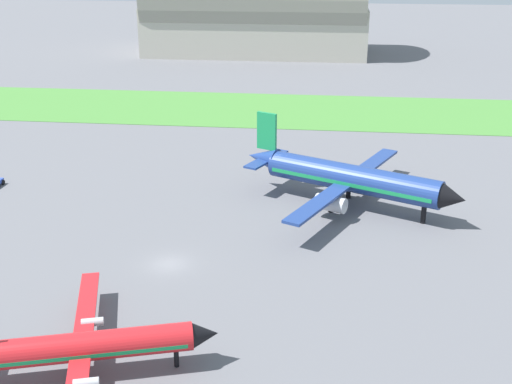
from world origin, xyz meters
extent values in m
plane|color=slate|center=(0.00, 0.00, 0.00)|extent=(600.00, 600.00, 0.00)
cube|color=#478438|center=(0.00, 67.46, 0.04)|extent=(360.00, 28.00, 0.08)
cylinder|color=red|center=(-1.81, -19.28, 2.77)|extent=(16.60, 6.96, 2.31)
cone|color=black|center=(7.05, -16.65, 2.77)|extent=(2.86, 2.83, 2.26)
cube|color=#198C4C|center=(-1.81, -19.28, 2.60)|extent=(15.73, 6.74, 0.32)
cube|color=red|center=(-4.06, -13.32, 2.37)|extent=(5.17, 12.64, 0.23)
cylinder|color=#B7BABF|center=(-2.79, -15.33, 2.37)|extent=(1.98, 1.24, 0.74)
cylinder|color=#B7BABF|center=(-0.47, -23.13, 2.37)|extent=(1.98, 1.24, 0.74)
cylinder|color=black|center=(4.84, -17.30, 0.81)|extent=(0.42, 0.42, 1.62)
cylinder|color=black|center=(-3.57, -17.42, 0.81)|extent=(0.42, 0.42, 1.62)
cylinder|color=navy|center=(19.77, 18.04, 3.99)|extent=(22.30, 12.94, 3.51)
cone|color=black|center=(31.33, 12.62, 3.99)|extent=(4.35, 4.47, 3.44)
cone|color=navy|center=(7.63, 23.73, 4.43)|extent=(5.39, 4.76, 3.16)
cube|color=#198C4C|center=(19.77, 18.04, 3.73)|extent=(21.18, 12.46, 0.49)
cube|color=navy|center=(22.44, 25.25, 3.38)|extent=(8.53, 14.82, 0.35)
cube|color=navy|center=(15.94, 11.38, 3.38)|extent=(8.53, 14.82, 0.35)
cylinder|color=#B7BABF|center=(21.27, 22.76, 2.12)|extent=(4.29, 3.37, 1.93)
cylinder|color=#B7BABF|center=(17.11, 13.88, 2.12)|extent=(4.29, 3.37, 1.93)
cube|color=#198C4C|center=(8.21, 23.46, 8.30)|extent=(2.78, 1.60, 5.11)
cube|color=navy|center=(9.16, 25.49, 4.34)|extent=(3.63, 4.86, 0.28)
cube|color=navy|center=(7.26, 21.44, 4.34)|extent=(3.63, 4.86, 0.28)
cylinder|color=black|center=(28.44, 13.98, 1.12)|extent=(0.63, 0.63, 2.23)
cylinder|color=black|center=(19.49, 21.22, 1.12)|extent=(0.63, 0.63, 2.23)
cylinder|color=black|center=(17.15, 16.22, 1.12)|extent=(0.63, 0.63, 2.23)
cylinder|color=black|center=(-29.10, 20.79, 0.35)|extent=(0.28, 0.71, 0.70)
cube|color=#B2AD9E|center=(-5.88, 136.97, 6.96)|extent=(64.93, 29.51, 13.93)
camera|label=1|loc=(16.21, -60.09, 32.65)|focal=45.26mm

